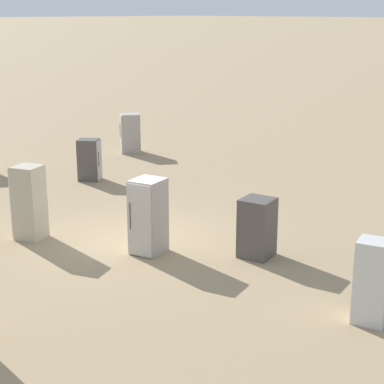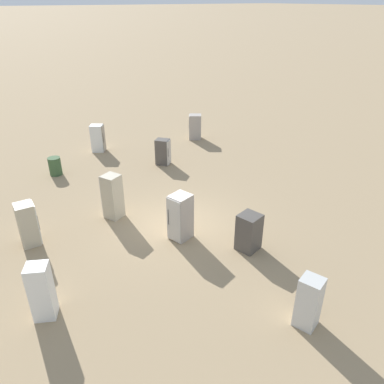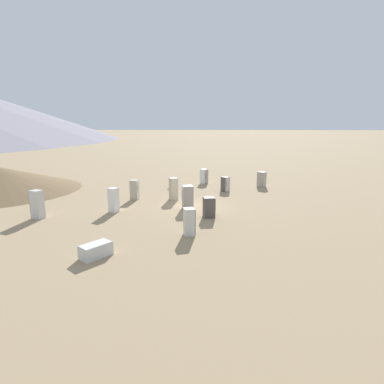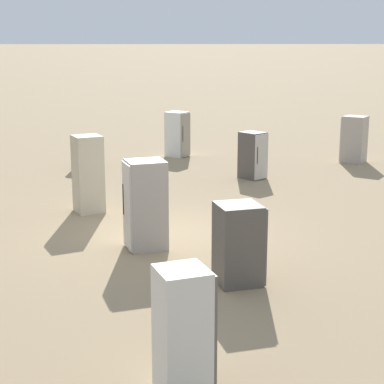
{
  "view_description": "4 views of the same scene",
  "coord_description": "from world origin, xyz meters",
  "views": [
    {
      "loc": [
        -9.82,
        -11.47,
        5.55
      ],
      "look_at": [
        0.93,
        -0.86,
        1.27
      ],
      "focal_mm": 60.0,
      "sensor_mm": 36.0,
      "label": 1
    },
    {
      "loc": [
        -6.76,
        -10.66,
        8.1
      ],
      "look_at": [
        0.73,
        0.14,
        1.26
      ],
      "focal_mm": 35.0,
      "sensor_mm": 36.0,
      "label": 2
    },
    {
      "loc": [
        1.37,
        -22.42,
        6.1
      ],
      "look_at": [
        -0.07,
        -0.13,
        1.19
      ],
      "focal_mm": 28.0,
      "sensor_mm": 36.0,
      "label": 3
    },
    {
      "loc": [
        -0.11,
        -13.02,
        4.11
      ],
      "look_at": [
        0.63,
        0.62,
        0.84
      ],
      "focal_mm": 60.0,
      "sensor_mm": 36.0,
      "label": 4
    }
  ],
  "objects": [
    {
      "name": "rusty_barrel",
      "position": [
        -2.52,
        7.73,
        0.47
      ],
      "size": [
        0.62,
        0.62,
        0.93
      ],
      "color": "#385633",
      "rests_on": "ground_plane"
    },
    {
      "name": "discarded_fridge_10",
      "position": [
        -5.12,
        2.12,
        0.83
      ],
      "size": [
        0.69,
        0.71,
        1.66
      ],
      "rotation": [
        0.0,
        0.0,
        4.66
      ],
      "color": "#B2A88E",
      "rests_on": "ground_plane"
    },
    {
      "name": "discarded_fridge_7",
      "position": [
        6.54,
        8.18,
        0.79
      ],
      "size": [
        1.0,
        0.97,
        1.57
      ],
      "rotation": [
        0.0,
        0.0,
        0.95
      ],
      "color": "#A89E93",
      "rests_on": "ground_plane"
    },
    {
      "name": "discarded_fridge_2",
      "position": [
        0.17,
        -6.23,
        0.8
      ],
      "size": [
        0.75,
        0.73,
        1.59
      ],
      "rotation": [
        0.0,
        0.0,
        5.02
      ],
      "color": "silver",
      "rests_on": "ground_plane"
    },
    {
      "name": "discarded_fridge_0",
      "position": [
        -4.06,
        -9.45,
        0.33
      ],
      "size": [
        1.49,
        1.63,
        0.67
      ],
      "rotation": [
        0.0,
        0.0,
        2.5
      ],
      "color": "silver",
      "rests_on": "ground_plane"
    },
    {
      "name": "ground_plane",
      "position": [
        0.0,
        0.0,
        0.0
      ],
      "size": [
        1000.0,
        1000.0,
        0.0
      ],
      "primitive_type": "plane",
      "color": "#9E8460"
    },
    {
      "name": "discarded_fridge_6",
      "position": [
        -1.79,
        2.18,
        0.94
      ],
      "size": [
        0.84,
        0.87,
        1.87
      ],
      "rotation": [
        0.0,
        0.0,
        0.41
      ],
      "color": "#B2A88E",
      "rests_on": "ground_plane"
    },
    {
      "name": "discarded_fridge_1",
      "position": [
        -5.67,
        -1.78,
        0.88
      ],
      "size": [
        0.79,
        0.79,
        1.77
      ],
      "rotation": [
        0.0,
        0.0,
        5.81
      ],
      "color": "white",
      "rests_on": "ground_plane"
    },
    {
      "name": "discarded_fridge_3",
      "position": [
        -10.29,
        -3.67,
        0.97
      ],
      "size": [
        0.91,
        0.78,
        1.94
      ],
      "rotation": [
        0.0,
        0.0,
        1.23
      ],
      "color": "silver",
      "rests_on": "ground_plane"
    },
    {
      "name": "discarded_fridge_8",
      "position": [
        2.74,
        5.79,
        0.7
      ],
      "size": [
        0.89,
        0.91,
        1.4
      ],
      "rotation": [
        0.0,
        0.0,
        3.83
      ],
      "color": "#4C4742",
      "rests_on": "ground_plane"
    },
    {
      "name": "discarded_fridge_4",
      "position": [
        0.6,
        9.62,
        0.8
      ],
      "size": [
        0.93,
        0.9,
        1.59
      ],
      "rotation": [
        0.0,
        0.0,
        4.08
      ],
      "color": "white",
      "rests_on": "ground_plane"
    },
    {
      "name": "discarded_fridge_9",
      "position": [
        1.26,
        -2.67,
        0.7
      ],
      "size": [
        0.89,
        0.85,
        1.4
      ],
      "rotation": [
        0.0,
        0.0,
        4.94
      ],
      "color": "#4C4742",
      "rests_on": "ground_plane"
    },
    {
      "name": "discarded_fridge_5",
      "position": [
        -0.37,
        -0.69,
        0.9
      ],
      "size": [
        0.92,
        0.85,
        1.79
      ],
      "rotation": [
        0.0,
        0.0,
        1.84
      ],
      "color": "#A89E93",
      "rests_on": "ground_plane"
    }
  ]
}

